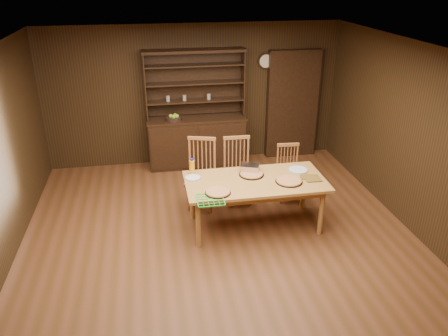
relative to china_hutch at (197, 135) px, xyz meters
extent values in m
plane|color=brown|center=(0.00, -2.75, -0.60)|extent=(6.00, 6.00, 0.00)
plane|color=silver|center=(0.00, -2.75, 2.00)|extent=(6.00, 6.00, 0.00)
plane|color=#332210|center=(0.00, 0.25, 0.70)|extent=(5.50, 0.00, 5.50)
plane|color=#332210|center=(2.75, -2.75, 0.70)|extent=(0.00, 6.00, 6.00)
cube|color=black|center=(0.00, -0.01, -0.15)|extent=(1.80, 0.50, 0.90)
cube|color=black|center=(0.00, -0.01, 0.32)|extent=(1.84, 0.52, 0.04)
cube|color=black|center=(0.00, 0.22, 0.95)|extent=(1.80, 0.02, 1.20)
cube|color=black|center=(-0.89, 0.07, 0.95)|extent=(0.02, 0.32, 1.20)
cube|color=black|center=(0.89, 0.07, 0.95)|extent=(0.02, 0.32, 1.20)
cube|color=black|center=(0.00, 0.07, 1.55)|extent=(1.84, 0.34, 0.05)
cylinder|color=gray|center=(-0.50, 0.07, 0.72)|extent=(0.07, 0.07, 0.10)
cylinder|color=gray|center=(-0.20, 0.07, 0.72)|extent=(0.07, 0.07, 0.10)
cube|color=black|center=(1.90, 0.15, 0.45)|extent=(1.00, 0.18, 2.10)
cylinder|color=black|center=(1.35, 0.21, 1.30)|extent=(0.30, 0.04, 0.30)
cylinder|color=silver|center=(1.35, 0.18, 1.30)|extent=(0.24, 0.01, 0.24)
cube|color=#B3823E|center=(0.55, -2.37, 0.13)|extent=(1.98, 0.99, 0.04)
cylinder|color=#B3823E|center=(-0.33, -2.75, -0.24)|extent=(0.07, 0.07, 0.71)
cylinder|color=#B3823E|center=(-0.33, -1.99, -0.24)|extent=(0.07, 0.07, 0.71)
cylinder|color=#B3823E|center=(1.42, -2.75, -0.24)|extent=(0.07, 0.07, 0.71)
cylinder|color=#B3823E|center=(1.42, -1.99, -0.24)|extent=(0.07, 0.07, 0.71)
cube|color=#B16E3C|center=(-0.15, -1.67, -0.12)|extent=(0.57, 0.55, 0.04)
cylinder|color=#B16E3C|center=(-0.36, -1.78, -0.37)|extent=(0.04, 0.04, 0.45)
cylinder|color=#B16E3C|center=(-0.27, -1.46, -0.37)|extent=(0.04, 0.04, 0.45)
cylinder|color=#B16E3C|center=(-0.03, -1.88, -0.37)|extent=(0.04, 0.04, 0.45)
cylinder|color=#B16E3C|center=(0.07, -1.56, -0.37)|extent=(0.04, 0.04, 0.45)
cube|color=#B16E3C|center=(-0.09, -1.49, 0.50)|extent=(0.43, 0.16, 0.05)
cube|color=#B16E3C|center=(0.46, -1.63, -0.14)|extent=(0.45, 0.43, 0.04)
cylinder|color=#B16E3C|center=(0.29, -1.78, -0.38)|extent=(0.04, 0.04, 0.44)
cylinder|color=#B16E3C|center=(0.29, -1.47, -0.38)|extent=(0.04, 0.04, 0.44)
cylinder|color=#B16E3C|center=(0.62, -1.79, -0.38)|extent=(0.04, 0.04, 0.44)
cylinder|color=#B16E3C|center=(0.63, -1.48, -0.38)|extent=(0.04, 0.04, 0.44)
cube|color=#B16E3C|center=(0.46, -1.45, 0.46)|extent=(0.42, 0.05, 0.05)
cube|color=#B16E3C|center=(1.29, -1.67, -0.21)|extent=(0.40, 0.39, 0.04)
cylinder|color=#B16E3C|center=(1.13, -1.79, -0.41)|extent=(0.03, 0.03, 0.37)
cylinder|color=#B16E3C|center=(1.15, -1.52, -0.41)|extent=(0.03, 0.03, 0.37)
cylinder|color=#B16E3C|center=(1.42, -1.81, -0.41)|extent=(0.03, 0.03, 0.37)
cylinder|color=#B16E3C|center=(1.44, -1.55, -0.41)|extent=(0.03, 0.03, 0.37)
cube|color=#B16E3C|center=(1.30, -1.52, 0.31)|extent=(0.36, 0.06, 0.05)
cylinder|color=black|center=(-0.04, -2.66, 0.16)|extent=(0.35, 0.35, 0.01)
cylinder|color=#E1A360|center=(-0.04, -2.66, 0.17)|extent=(0.32, 0.32, 0.02)
torus|color=#D78B4D|center=(-0.04, -2.66, 0.17)|extent=(0.33, 0.33, 0.03)
cylinder|color=black|center=(1.00, -2.51, 0.16)|extent=(0.38, 0.38, 0.01)
cylinder|color=#E1A360|center=(1.00, -2.51, 0.17)|extent=(0.35, 0.35, 0.02)
torus|color=#D78B4D|center=(1.00, -2.51, 0.17)|extent=(0.36, 0.36, 0.03)
cylinder|color=black|center=(0.53, -2.20, 0.16)|extent=(0.36, 0.36, 0.01)
cylinder|color=#E1A360|center=(0.53, -2.20, 0.17)|extent=(0.33, 0.33, 0.02)
torus|color=#D78B4D|center=(0.53, -2.20, 0.17)|extent=(0.33, 0.33, 0.03)
cylinder|color=silver|center=(-0.32, -2.14, 0.16)|extent=(0.23, 0.23, 0.01)
torus|color=#3754A7|center=(-0.32, -2.14, 0.16)|extent=(0.23, 0.23, 0.01)
cylinder|color=silver|center=(1.25, -2.16, 0.16)|extent=(0.29, 0.29, 0.01)
torus|color=#3754A7|center=(1.25, -2.16, 0.16)|extent=(0.29, 0.29, 0.01)
cube|color=silver|center=(0.54, -2.07, 0.21)|extent=(0.32, 0.27, 0.11)
cylinder|color=#F1A00C|center=(-0.31, -2.00, 0.26)|extent=(0.07, 0.07, 0.21)
cylinder|color=#13159B|center=(-0.31, -2.00, 0.38)|extent=(0.04, 0.04, 0.03)
cube|color=#AA1F13|center=(1.35, -2.48, 0.16)|extent=(0.23, 0.23, 0.02)
cube|color=#AA1F13|center=(1.29, -2.41, 0.16)|extent=(0.23, 0.23, 0.01)
cylinder|color=black|center=(-0.42, -0.06, 0.37)|extent=(0.30, 0.30, 0.06)
sphere|color=#8EBC32|center=(-0.47, -0.06, 0.42)|extent=(0.08, 0.08, 0.08)
sphere|color=#8EBC32|center=(-0.39, -0.03, 0.42)|extent=(0.08, 0.08, 0.08)
sphere|color=#8EBC32|center=(-0.42, -0.11, 0.42)|extent=(0.08, 0.08, 0.08)
sphere|color=#8EBC32|center=(-0.36, -0.08, 0.42)|extent=(0.08, 0.08, 0.08)
camera|label=1|loc=(-0.88, -7.72, 2.89)|focal=35.00mm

